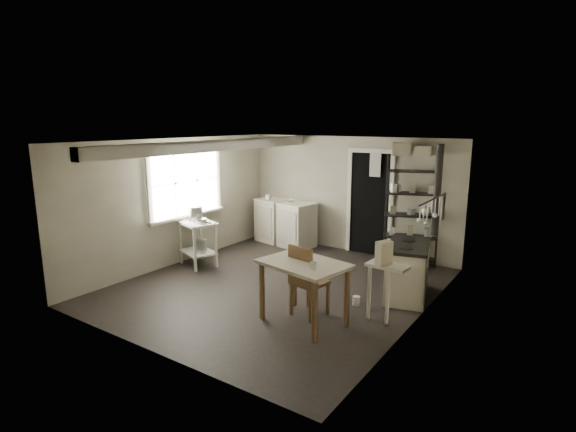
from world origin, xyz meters
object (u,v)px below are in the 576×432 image
Objects in this scene: shelf_rack at (411,214)px; work_table at (304,295)px; chair at (310,281)px; flour_sack at (405,257)px; base_cabinets at (285,223)px; stove at (408,269)px; prep_table at (198,244)px; stockpot at (195,214)px.

shelf_rack reaches higher than work_table.
flour_sack is at bearing 90.18° from chair.
base_cabinets is at bearing 173.99° from flour_sack.
chair is (-0.88, -1.37, 0.04)m from stove.
prep_table is at bearing 176.08° from chair.
prep_table is 3.91m from shelf_rack.
stockpot is 0.26× the size of work_table.
shelf_rack reaches higher than stove.
shelf_rack is at bearing 35.38° from prep_table.
shelf_rack is (3.25, 2.19, 0.01)m from stockpot.
work_table is 2.05× the size of flour_sack.
chair is (2.80, -0.69, 0.08)m from prep_table.
stove is at bearing 67.14° from chair.
stockpot is at bearing 161.41° from work_table.
shelf_rack is 1.83× the size of work_table.
stockpot is 2.19m from base_cabinets.
work_table is (-0.81, -1.62, -0.06)m from stove.
stockpot is at bearing 150.28° from prep_table.
stove is 0.96× the size of work_table.
chair is at bearing -13.75° from prep_table.
shelf_rack is 1.91× the size of stove.
stockpot is at bearing -168.87° from shelf_rack.
work_table is 1.09× the size of chair.
stockpot is 0.20× the size of base_cabinets.
stove is at bearing 63.40° from work_table.
stockpot is at bearing -94.65° from base_cabinets.
prep_table is at bearing -150.48° from flour_sack.
chair is at bearing -39.71° from base_cabinets.
shelf_rack is 0.83m from flour_sack.
shelf_rack is at bearing 99.39° from flour_sack.
chair is (-0.36, -2.93, -0.46)m from shelf_rack.
work_table is 2.80m from flour_sack.
shelf_rack is (2.69, 0.12, 0.49)m from base_cabinets.
chair reaches higher than work_table.
base_cabinets is at bearing 159.82° from shelf_rack.
stockpot reaches higher than stove.
stove is at bearing -13.61° from base_cabinets.
shelf_rack reaches higher than chair.
base_cabinets reaches higher than prep_table.
shelf_rack is 3.75× the size of flour_sack.
prep_table reaches higher than work_table.
stockpot reaches higher than flour_sack.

